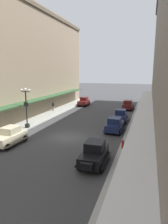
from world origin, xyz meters
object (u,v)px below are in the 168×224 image
Objects in this scene: parked_car_0 at (94,153)px; parked_car_2 at (120,116)px; parked_car_4 at (115,124)px; pedestrian_1 at (142,112)px; parked_car_5 at (128,105)px; fire_hydrant at (123,144)px; lamp_post_with_clock at (26,106)px; pedestrian_0 at (53,106)px; parked_car_3 at (9,136)px; parked_car_1 at (84,101)px; pedestrian_2 at (145,118)px.

parked_car_0 and parked_car_2 have the same top height.
parked_car_2 is at bearing 90.36° from parked_car_4.
parked_car_0 is 2.56× the size of pedestrian_1.
parked_car_5 is (0.06, 10.17, 0.00)m from parked_car_2.
parked_car_5 is 5.26× the size of fire_hydrant.
lamp_post_with_clock is (-11.09, -17.50, 2.04)m from parked_car_5.
parked_car_0 is at bearing -55.38° from pedestrian_0.
parked_car_2 is at bearing 54.02° from parked_car_3.
parked_car_4 reaches higher than pedestrian_0.
fire_hydrant is 0.49× the size of pedestrian_0.
parked_car_3 is (0.09, -25.00, 0.00)m from parked_car_1.
parked_car_3 is 2.58× the size of pedestrian_1.
fire_hydrant is 0.49× the size of pedestrian_1.
parked_car_2 and parked_car_4 have the same top height.
parked_car_0 is 13.26m from lamp_post_with_clock.
pedestrian_0 is 1.00× the size of pedestrian_1.
parked_car_1 is 9.75m from parked_car_5.
fire_hydrant is (11.23, -22.85, -0.38)m from parked_car_1.
parked_car_0 is 0.83× the size of lamp_post_with_clock.
parked_car_4 is (0.14, 9.34, 0.00)m from parked_car_0.
parked_car_3 is (-9.42, -12.98, 0.00)m from parked_car_2.
parked_car_1 is 18.01m from pedestrian_2.
lamp_post_with_clock is (-11.03, -7.33, 2.04)m from parked_car_2.
parked_car_3 is 2.58× the size of pedestrian_0.
parked_car_0 is at bearing -99.72° from pedestrian_1.
lamp_post_with_clock is at bearing -154.70° from pedestrian_2.
pedestrian_0 is (-12.95, -6.21, 0.07)m from parked_car_5.
pedestrian_1 is at bearing -67.25° from parked_car_5.
parked_car_4 is 8.99m from pedestrian_1.
parked_car_0 is at bearing -9.65° from parked_car_3.
parked_car_1 is at bearing 128.34° from parked_car_2.
parked_car_1 is 15.22m from pedestrian_1.
lamp_post_with_clock is at bearing 146.49° from parked_car_0.
parked_car_5 is (0.03, 15.39, 0.00)m from parked_car_4.
parked_car_1 is (-9.40, 26.59, 0.00)m from parked_car_0.
lamp_post_with_clock reaches higher than parked_car_2.
parked_car_3 is 12.23m from parked_car_4.
parked_car_3 is 17.95m from pedestrian_2.
parked_car_5 is at bearing 89.65° from parked_car_2.
parked_car_4 is at bearing -108.94° from pedestrian_1.
parked_car_3 and parked_car_4 have the same top height.
parked_car_5 is at bearing 89.61° from parked_car_0.
lamp_post_with_clock is 3.09× the size of pedestrian_1.
pedestrian_0 is (-3.47, 16.93, 0.07)m from parked_car_3.
pedestrian_2 is (1.74, 10.35, 0.43)m from fire_hydrant.
parked_car_5 is at bearing -10.97° from parked_car_1.
parked_car_4 is at bearing -125.84° from pedestrian_2.
parked_car_4 is at bearing -90.11° from parked_car_5.
fire_hydrant is (1.72, -10.83, -0.38)m from parked_car_2.
parked_car_2 is 10.97m from fire_hydrant.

